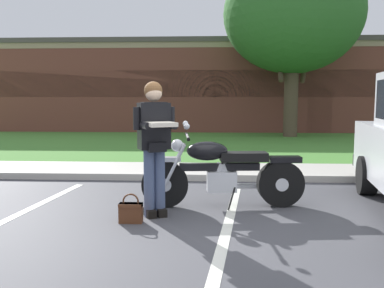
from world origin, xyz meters
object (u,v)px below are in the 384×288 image
shade_tree (293,14)px  hedge_left (158,117)px  rider_person (155,138)px  hedge_center_left (243,118)px  motorcycle (229,172)px  brick_building (215,89)px  handbag (131,211)px

shade_tree → hedge_left: (-5.25, 2.26, -3.84)m
rider_person → hedge_center_left: rider_person is taller
motorcycle → brick_building: size_ratio=0.10×
handbag → brick_building: size_ratio=0.02×
rider_person → hedge_left: rider_person is taller
motorcycle → rider_person: 1.21m
handbag → shade_tree: 12.43m
motorcycle → handbag: motorcycle is taller
handbag → hedge_left: 13.35m
shade_tree → hedge_left: bearing=156.7°
motorcycle → hedge_center_left: 12.47m
rider_person → handbag: bearing=-130.3°
shade_tree → brick_building: shade_tree is taller
brick_building → hedge_center_left: bearing=-76.9°
motorcycle → rider_person: (-0.96, -0.53, 0.53)m
shade_tree → hedge_center_left: (-1.62, 2.26, -3.84)m
hedge_left → hedge_center_left: (3.62, 0.00, 0.00)m
handbag → hedge_left: bearing=96.2°
motorcycle → brick_building: 17.63m
handbag → shade_tree: size_ratio=0.05×
motorcycle → hedge_center_left: hedge_center_left is taller
hedge_left → hedge_center_left: 3.62m
shade_tree → hedge_left: shade_tree is taller
rider_person → brick_building: 18.14m
rider_person → motorcycle: bearing=29.1°
rider_person → hedge_left: 13.08m
motorcycle → brick_building: brick_building is taller
rider_person → brick_building: size_ratio=0.08×
hedge_center_left → motorcycle: bearing=-94.4°
motorcycle → handbag: bearing=-145.6°
rider_person → shade_tree: size_ratio=0.26×
handbag → rider_person: bearing=49.7°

